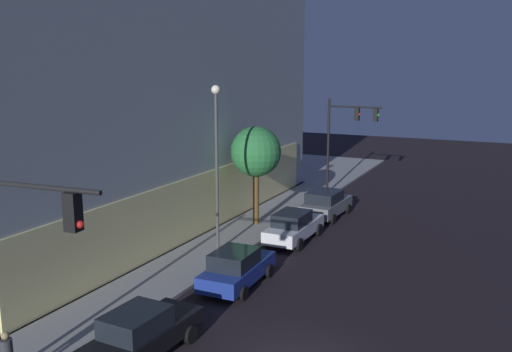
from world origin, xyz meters
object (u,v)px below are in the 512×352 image
Objects in this scene: car_grey at (326,204)px; car_black at (141,333)px; sidewalk_tree at (256,152)px; traffic_light_far_corner at (347,129)px; street_lamp_sidewalk at (217,150)px; car_blue at (237,268)px; car_white at (294,226)px; modern_building at (58,54)px.

car_black is at bearing -179.47° from car_grey.
sidewalk_tree is 1.28× the size of car_grey.
traffic_light_far_corner is 0.83× the size of street_lamp_sidewalk.
car_blue is at bearing -139.73° from street_lamp_sidewalk.
sidewalk_tree reaches higher than car_white.
traffic_light_far_corner reaches higher than car_grey.
car_blue is (6.69, -0.00, -0.01)m from car_black.
car_white reaches higher than car_black.
traffic_light_far_corner is 1.48× the size of car_black.
modern_building reaches higher than car_black.
modern_building is 5.33× the size of sidewalk_tree.
car_grey is at bearing -39.54° from sidewalk_tree.
street_lamp_sidewalk is at bearing -175.56° from sidewalk_tree.
street_lamp_sidewalk reaches higher than car_grey.
street_lamp_sidewalk reaches higher than car_blue.
sidewalk_tree is 6.04m from car_grey.
sidewalk_tree is 1.30× the size of car_blue.
sidewalk_tree is 1.22× the size of car_white.
modern_building reaches higher than car_white.
sidewalk_tree is (5.33, 0.41, -0.91)m from street_lamp_sidewalk.
car_white is (6.90, 0.13, 0.03)m from car_blue.
car_grey is (5.54, 0.05, 0.01)m from car_white.
traffic_light_far_corner is 18.72m from car_blue.
car_grey reaches higher than car_white.
modern_building is 19.85m from traffic_light_far_corner.
sidewalk_tree is 5.11m from car_white.
street_lamp_sidewalk is 1.86× the size of car_blue.
modern_building is 6.62× the size of car_black.
car_blue is (-8.70, -3.27, -3.63)m from sidewalk_tree.
car_white is (1.03, -15.20, -9.27)m from modern_building.
modern_building is 18.86m from car_blue.
modern_building is at bearing 113.45° from car_grey.
street_lamp_sidewalk reaches higher than car_white.
car_grey is at bearing -16.44° from street_lamp_sidewalk.
sidewalk_tree reaches higher than car_blue.
car_black is at bearing -164.16° from street_lamp_sidewalk.
modern_building reaches higher than car_grey.
car_blue is at bearing -178.95° from car_white.
car_black is at bearing -168.01° from sidewalk_tree.
car_black is 19.13m from car_grey.
car_blue is at bearing -0.01° from car_black.
street_lamp_sidewalk is (-14.88, 2.17, 0.39)m from traffic_light_far_corner.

